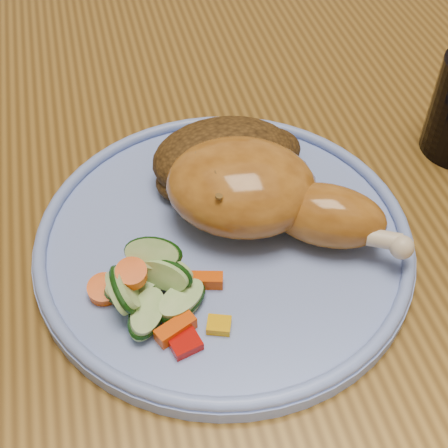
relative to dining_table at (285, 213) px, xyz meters
name	(u,v)px	position (x,y,z in m)	size (l,w,h in m)	color
dining_table	(285,213)	(0.00, 0.00, 0.00)	(0.90, 1.40, 0.75)	brown
chair_far	(178,41)	(0.00, 0.63, -0.17)	(0.42, 0.42, 0.91)	#4C2D16
plate	(224,242)	(-0.09, -0.10, 0.09)	(0.29, 0.29, 0.01)	#738EDE
plate_rim	(224,233)	(-0.09, -0.10, 0.10)	(0.29, 0.29, 0.01)	#738EDE
chicken_leg	(262,193)	(-0.06, -0.09, 0.12)	(0.18, 0.16, 0.06)	#AF6D24
rice_pilaf	(227,158)	(-0.07, -0.03, 0.12)	(0.13, 0.09, 0.05)	#482F12
vegetable_pile	(151,288)	(-0.15, -0.14, 0.11)	(0.10, 0.10, 0.05)	#A50A05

